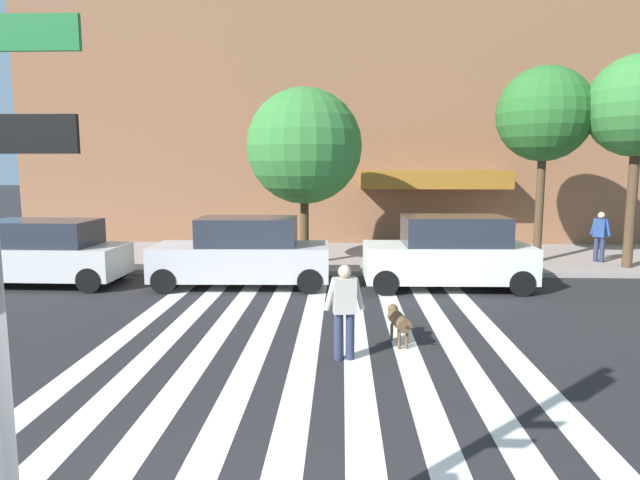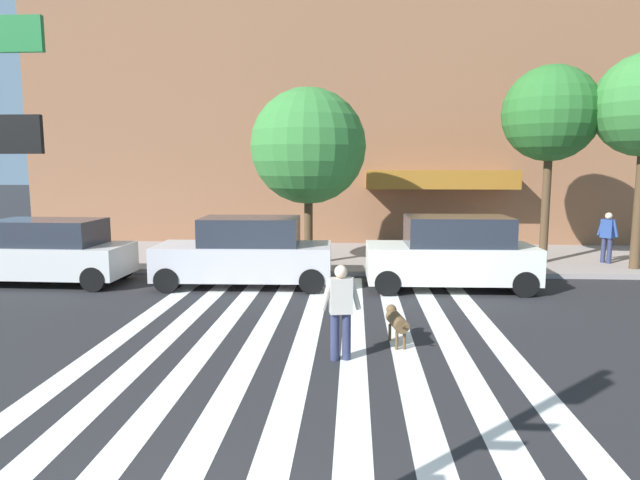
{
  "view_description": "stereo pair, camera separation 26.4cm",
  "coord_description": "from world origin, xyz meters",
  "px_view_note": "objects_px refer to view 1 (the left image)",
  "views": [
    {
      "loc": [
        1.07,
        -3.23,
        3.29
      ],
      "look_at": [
        0.6,
        8.52,
        1.68
      ],
      "focal_mm": 30.74,
      "sensor_mm": 36.0,
      "label": 1
    },
    {
      "loc": [
        1.33,
        -3.22,
        3.29
      ],
      "look_at": [
        0.6,
        8.52,
        1.68
      ],
      "focal_mm": 30.74,
      "sensor_mm": 36.0,
      "label": 2
    }
  ],
  "objects_px": {
    "dog_on_leash": "(399,320)",
    "street_tree_further": "(639,107)",
    "parked_car_near_curb": "(38,253)",
    "street_tree_nearest": "(304,146)",
    "parked_car_behind_first": "(243,253)",
    "street_tree_middle": "(544,115)",
    "pedestrian_bystander": "(600,234)",
    "pedestrian_dog_walker": "(344,307)",
    "parked_car_third_in_line": "(449,253)"
  },
  "relations": [
    {
      "from": "parked_car_near_curb",
      "to": "street_tree_nearest",
      "type": "bearing_deg",
      "value": 20.96
    },
    {
      "from": "parked_car_near_curb",
      "to": "street_tree_middle",
      "type": "distance_m",
      "value": 15.71
    },
    {
      "from": "parked_car_behind_first",
      "to": "pedestrian_bystander",
      "type": "bearing_deg",
      "value": 17.31
    },
    {
      "from": "street_tree_nearest",
      "to": "pedestrian_dog_walker",
      "type": "distance_m",
      "value": 8.92
    },
    {
      "from": "parked_car_behind_first",
      "to": "street_tree_further",
      "type": "bearing_deg",
      "value": 12.31
    },
    {
      "from": "parked_car_near_curb",
      "to": "street_tree_nearest",
      "type": "relative_size",
      "value": 0.86
    },
    {
      "from": "street_tree_further",
      "to": "pedestrian_dog_walker",
      "type": "distance_m",
      "value": 12.64
    },
    {
      "from": "street_tree_further",
      "to": "dog_on_leash",
      "type": "distance_m",
      "value": 11.56
    },
    {
      "from": "parked_car_third_in_line",
      "to": "parked_car_behind_first",
      "type": "bearing_deg",
      "value": 179.99
    },
    {
      "from": "street_tree_further",
      "to": "dog_on_leash",
      "type": "height_order",
      "value": "street_tree_further"
    },
    {
      "from": "street_tree_further",
      "to": "pedestrian_bystander",
      "type": "xyz_separation_m",
      "value": [
        -0.43,
        0.94,
        -3.95
      ]
    },
    {
      "from": "parked_car_behind_first",
      "to": "street_tree_nearest",
      "type": "height_order",
      "value": "street_tree_nearest"
    },
    {
      "from": "pedestrian_dog_walker",
      "to": "pedestrian_bystander",
      "type": "bearing_deg",
      "value": 47.19
    },
    {
      "from": "parked_car_third_in_line",
      "to": "street_tree_nearest",
      "type": "relative_size",
      "value": 0.8
    },
    {
      "from": "street_tree_further",
      "to": "parked_car_behind_first",
      "type": "bearing_deg",
      "value": -167.69
    },
    {
      "from": "parked_car_third_in_line",
      "to": "street_tree_middle",
      "type": "relative_size",
      "value": 0.71
    },
    {
      "from": "pedestrian_dog_walker",
      "to": "dog_on_leash",
      "type": "relative_size",
      "value": 1.43
    },
    {
      "from": "parked_car_near_curb",
      "to": "pedestrian_dog_walker",
      "type": "relative_size",
      "value": 2.9
    },
    {
      "from": "dog_on_leash",
      "to": "street_tree_further",
      "type": "bearing_deg",
      "value": 42.72
    },
    {
      "from": "street_tree_nearest",
      "to": "street_tree_further",
      "type": "xyz_separation_m",
      "value": [
        10.04,
        -0.23,
        1.15
      ]
    },
    {
      "from": "street_tree_further",
      "to": "street_tree_middle",
      "type": "bearing_deg",
      "value": 158.17
    },
    {
      "from": "pedestrian_dog_walker",
      "to": "pedestrian_bystander",
      "type": "distance_m",
      "value": 12.32
    },
    {
      "from": "parked_car_near_curb",
      "to": "parked_car_behind_first",
      "type": "height_order",
      "value": "parked_car_behind_first"
    },
    {
      "from": "parked_car_behind_first",
      "to": "street_tree_further",
      "type": "distance_m",
      "value": 12.5
    },
    {
      "from": "parked_car_third_in_line",
      "to": "pedestrian_dog_walker",
      "type": "xyz_separation_m",
      "value": [
        -2.82,
        -5.58,
        -0.03
      ]
    },
    {
      "from": "street_tree_nearest",
      "to": "pedestrian_bystander",
      "type": "relative_size",
      "value": 3.38
    },
    {
      "from": "street_tree_nearest",
      "to": "street_tree_middle",
      "type": "bearing_deg",
      "value": 5.56
    },
    {
      "from": "street_tree_nearest",
      "to": "dog_on_leash",
      "type": "relative_size",
      "value": 4.85
    },
    {
      "from": "street_tree_middle",
      "to": "pedestrian_dog_walker",
      "type": "relative_size",
      "value": 3.82
    },
    {
      "from": "street_tree_further",
      "to": "dog_on_leash",
      "type": "bearing_deg",
      "value": -137.28
    },
    {
      "from": "street_tree_middle",
      "to": "pedestrian_bystander",
      "type": "relative_size",
      "value": 3.82
    },
    {
      "from": "parked_car_behind_first",
      "to": "street_tree_nearest",
      "type": "distance_m",
      "value": 4.3
    },
    {
      "from": "parked_car_third_in_line",
      "to": "pedestrian_bystander",
      "type": "bearing_deg",
      "value": 31.94
    },
    {
      "from": "parked_car_third_in_line",
      "to": "street_tree_further",
      "type": "distance_m",
      "value": 7.66
    },
    {
      "from": "street_tree_nearest",
      "to": "parked_car_third_in_line",
      "type": "bearing_deg",
      "value": -34.06
    },
    {
      "from": "dog_on_leash",
      "to": "pedestrian_bystander",
      "type": "xyz_separation_m",
      "value": [
        7.36,
        8.14,
        0.63
      ]
    },
    {
      "from": "street_tree_further",
      "to": "dog_on_leash",
      "type": "relative_size",
      "value": 5.62
    },
    {
      "from": "parked_car_third_in_line",
      "to": "pedestrian_bystander",
      "type": "xyz_separation_m",
      "value": [
        5.55,
        3.46,
        0.12
      ]
    },
    {
      "from": "parked_car_near_curb",
      "to": "street_tree_nearest",
      "type": "xyz_separation_m",
      "value": [
        7.17,
        2.75,
        2.98
      ]
    },
    {
      "from": "street_tree_further",
      "to": "pedestrian_dog_walker",
      "type": "height_order",
      "value": "street_tree_further"
    },
    {
      "from": "parked_car_third_in_line",
      "to": "street_tree_middle",
      "type": "bearing_deg",
      "value": 44.44
    },
    {
      "from": "street_tree_nearest",
      "to": "pedestrian_bystander",
      "type": "xyz_separation_m",
      "value": [
        9.61,
        0.71,
        -2.8
      ]
    },
    {
      "from": "street_tree_middle",
      "to": "pedestrian_dog_walker",
      "type": "height_order",
      "value": "street_tree_middle"
    },
    {
      "from": "parked_car_behind_first",
      "to": "pedestrian_bystander",
      "type": "height_order",
      "value": "parked_car_behind_first"
    },
    {
      "from": "parked_car_near_curb",
      "to": "street_tree_nearest",
      "type": "distance_m",
      "value": 8.24
    },
    {
      "from": "parked_car_third_in_line",
      "to": "pedestrian_dog_walker",
      "type": "relative_size",
      "value": 2.7
    },
    {
      "from": "street_tree_nearest",
      "to": "street_tree_further",
      "type": "bearing_deg",
      "value": -1.31
    },
    {
      "from": "street_tree_middle",
      "to": "pedestrian_dog_walker",
      "type": "bearing_deg",
      "value": -125.14
    },
    {
      "from": "dog_on_leash",
      "to": "pedestrian_bystander",
      "type": "bearing_deg",
      "value": 47.87
    },
    {
      "from": "street_tree_middle",
      "to": "pedestrian_bystander",
      "type": "bearing_deg",
      "value": -0.8
    }
  ]
}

